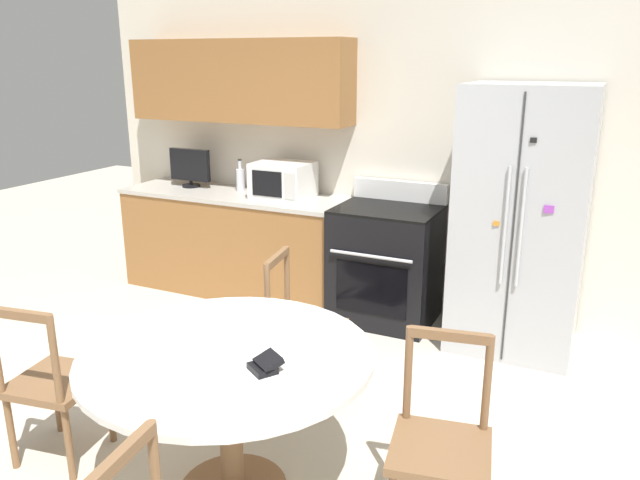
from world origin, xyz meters
TOP-DOWN VIEW (x-y plane):
  - ground_plane at (0.00, 0.00)m, footprint 14.00×14.00m
  - back_wall at (-0.31, 2.59)m, footprint 5.20×0.44m
  - kitchen_counter at (-1.19, 2.29)m, footprint 2.05×0.64m
  - refrigerator at (1.23, 2.22)m, footprint 0.85×0.74m
  - oven_range at (0.23, 2.26)m, footprint 0.78×0.68m
  - microwave at (-0.71, 2.32)m, footprint 0.47×0.40m
  - countertop_tv at (-1.68, 2.35)m, footprint 0.40×0.16m
  - counter_bottle at (-1.18, 2.39)m, footprint 0.07×0.07m
  - dining_table at (0.28, -0.04)m, footprint 1.34×1.34m
  - dining_chair_left at (-0.69, -0.20)m, footprint 0.48×0.48m
  - dining_chair_right at (1.24, 0.13)m, footprint 0.49×0.49m
  - dining_chair_far at (0.17, 0.93)m, footprint 0.48×0.48m
  - candle_glass at (0.31, -0.09)m, footprint 0.09×0.09m
  - wallet at (0.53, -0.12)m, footprint 0.17×0.17m

SIDE VIEW (x-z plane):
  - ground_plane at x=0.00m, z-range 0.00..0.00m
  - dining_chair_left at x=-0.69m, z-range -0.02..0.89m
  - dining_chair_right at x=1.24m, z-range -0.02..0.89m
  - dining_chair_far at x=0.17m, z-range -0.02..0.89m
  - kitchen_counter at x=-1.19m, z-range 0.00..0.90m
  - oven_range at x=0.23m, z-range -0.07..1.01m
  - dining_table at x=0.28m, z-range 0.25..1.00m
  - wallet at x=0.53m, z-range 0.74..0.81m
  - candle_glass at x=0.31m, z-range 0.74..0.83m
  - refrigerator at x=1.23m, z-range 0.00..1.87m
  - counter_bottle at x=-1.18m, z-range 0.87..1.15m
  - microwave at x=-0.71m, z-range 0.90..1.20m
  - countertop_tv at x=-1.68m, z-range 0.91..1.26m
  - back_wall at x=-0.31m, z-range 0.14..2.74m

